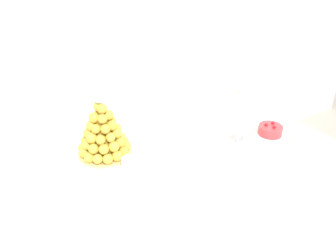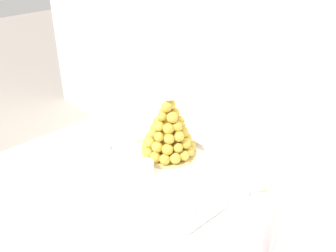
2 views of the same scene
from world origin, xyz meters
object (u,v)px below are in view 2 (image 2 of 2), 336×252
at_px(creme_brulee_ramekin, 132,138).
at_px(macaron_goblet, 253,221).
at_px(serving_tray, 162,164).
at_px(dessert_cup_mid_left, 145,168).
at_px(dessert_cup_left, 105,142).
at_px(dessert_cup_centre, 190,201).
at_px(croquembouche, 168,131).
at_px(wine_glass, 186,107).

distance_m(creme_brulee_ramekin, macaron_goblet, 0.73).
bearing_deg(serving_tray, creme_brulee_ramekin, 174.40).
xyz_separation_m(serving_tray, dessert_cup_mid_left, (0.00, -0.08, 0.03)).
bearing_deg(dessert_cup_left, dessert_cup_centre, -1.04).
bearing_deg(dessert_cup_mid_left, creme_brulee_ramekin, 153.41).
bearing_deg(macaron_goblet, dessert_cup_left, 176.60).
bearing_deg(croquembouche, wine_glass, 117.36).
relative_size(dessert_cup_left, dessert_cup_centre, 0.92).
bearing_deg(creme_brulee_ramekin, macaron_goblet, -12.42).
height_order(dessert_cup_mid_left, creme_brulee_ramekin, dessert_cup_mid_left).
bearing_deg(dessert_cup_mid_left, wine_glass, 112.19).
xyz_separation_m(creme_brulee_ramekin, macaron_goblet, (0.70, -0.15, 0.13)).
relative_size(croquembouche, dessert_cup_mid_left, 4.39).
xyz_separation_m(dessert_cup_left, macaron_goblet, (0.74, -0.04, 0.12)).
bearing_deg(dessert_cup_left, macaron_goblet, -3.40).
relative_size(croquembouche, creme_brulee_ramekin, 3.17).
distance_m(croquembouche, dessert_cup_centre, 0.33).
distance_m(dessert_cup_mid_left, wine_glass, 0.38).
height_order(croquembouche, macaron_goblet, croquembouche).
relative_size(croquembouche, dessert_cup_centre, 4.71).
height_order(creme_brulee_ramekin, macaron_goblet, macaron_goblet).
xyz_separation_m(dessert_cup_left, creme_brulee_ramekin, (0.03, 0.11, -0.01)).
xyz_separation_m(dessert_cup_left, wine_glass, (0.10, 0.35, 0.07)).
xyz_separation_m(macaron_goblet, wine_glass, (-0.63, 0.40, -0.04)).
bearing_deg(dessert_cup_centre, croquembouche, 149.01).
distance_m(serving_tray, dessert_cup_mid_left, 0.09).
bearing_deg(dessert_cup_centre, macaron_goblet, -7.80).
relative_size(serving_tray, macaron_goblet, 2.69).
bearing_deg(wine_glass, croquembouche, -62.64).
bearing_deg(dessert_cup_left, wine_glass, 73.83).
bearing_deg(macaron_goblet, serving_tray, 164.85).
height_order(creme_brulee_ramekin, wine_glass, wine_glass).
bearing_deg(creme_brulee_ramekin, croquembouche, 15.33).
relative_size(dessert_cup_mid_left, creme_brulee_ramekin, 0.72).
xyz_separation_m(serving_tray, wine_glass, (-0.14, 0.26, 0.10)).
height_order(serving_tray, creme_brulee_ramekin, creme_brulee_ramekin).
bearing_deg(serving_tray, dessert_cup_left, -159.36).
relative_size(dessert_cup_left, wine_glass, 0.36).
bearing_deg(croquembouche, dessert_cup_left, -142.46).
bearing_deg(wine_glass, dessert_cup_centre, -43.81).
distance_m(serving_tray, creme_brulee_ramekin, 0.21).
height_order(croquembouche, dessert_cup_centre, croquembouche).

